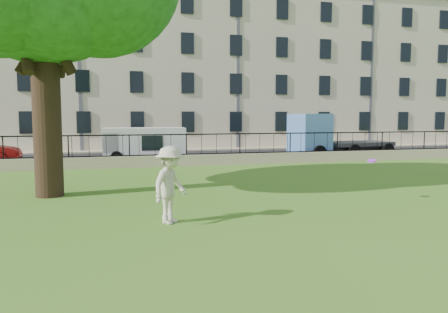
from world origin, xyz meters
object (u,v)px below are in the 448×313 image
object	(u,v)px
man	(170,185)
white_van	(144,144)
frisbee	(372,161)
blue_truck	(341,135)

from	to	relation	value
man	white_van	distance (m)	15.26
frisbee	white_van	bearing A→B (deg)	113.00
man	blue_truck	xyz separation A→B (m)	(13.06, 14.63, 0.42)
man	blue_truck	size ratio (longest dim) A/B	0.29
man	frisbee	world-z (taller)	man
frisbee	blue_truck	xyz separation A→B (m)	(6.56, 13.52, 0.09)
man	frisbee	distance (m)	6.60
frisbee	white_van	distance (m)	15.36
blue_truck	man	bearing A→B (deg)	-138.27
man	blue_truck	bearing A→B (deg)	-1.18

